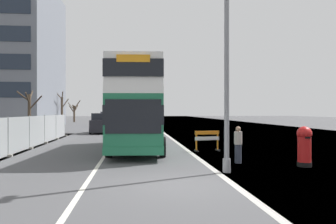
{
  "coord_description": "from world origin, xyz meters",
  "views": [
    {
      "loc": [
        -1.28,
        -10.26,
        2.25
      ],
      "look_at": [
        0.35,
        6.21,
        2.2
      ],
      "focal_mm": 36.3,
      "sensor_mm": 36.0,
      "label": 1
    }
  ],
  "objects_px": {
    "lamppost_foreground": "(227,66)",
    "pedestrian_at_kerb": "(238,145)",
    "car_oncoming_near": "(101,124)",
    "red_pillar_postbox": "(304,144)",
    "car_receding_mid": "(134,120)",
    "car_receding_far": "(107,119)",
    "double_decker_bus": "(139,106)",
    "roadworks_barrier": "(207,139)"
  },
  "relations": [
    {
      "from": "lamppost_foreground",
      "to": "car_oncoming_near",
      "type": "bearing_deg",
      "value": 106.44
    },
    {
      "from": "car_receding_mid",
      "to": "car_receding_far",
      "type": "height_order",
      "value": "car_receding_mid"
    },
    {
      "from": "double_decker_bus",
      "to": "pedestrian_at_kerb",
      "type": "relative_size",
      "value": 6.69
    },
    {
      "from": "car_receding_mid",
      "to": "pedestrian_at_kerb",
      "type": "height_order",
      "value": "car_receding_mid"
    },
    {
      "from": "roadworks_barrier",
      "to": "car_receding_mid",
      "type": "distance_m",
      "value": 25.35
    },
    {
      "from": "car_receding_mid",
      "to": "car_receding_far",
      "type": "distance_m",
      "value": 8.94
    },
    {
      "from": "red_pillar_postbox",
      "to": "car_receding_mid",
      "type": "height_order",
      "value": "car_receding_mid"
    },
    {
      "from": "lamppost_foreground",
      "to": "pedestrian_at_kerb",
      "type": "xyz_separation_m",
      "value": [
        1.09,
        2.1,
        -3.1
      ]
    },
    {
      "from": "roadworks_barrier",
      "to": "car_receding_far",
      "type": "relative_size",
      "value": 0.36
    },
    {
      "from": "car_oncoming_near",
      "to": "car_receding_mid",
      "type": "xyz_separation_m",
      "value": [
        3.3,
        8.8,
        0.15
      ]
    },
    {
      "from": "double_decker_bus",
      "to": "roadworks_barrier",
      "type": "distance_m",
      "value": 4.36
    },
    {
      "from": "double_decker_bus",
      "to": "red_pillar_postbox",
      "type": "bearing_deg",
      "value": -44.99
    },
    {
      "from": "red_pillar_postbox",
      "to": "car_oncoming_near",
      "type": "relative_size",
      "value": 0.36
    },
    {
      "from": "car_oncoming_near",
      "to": "pedestrian_at_kerb",
      "type": "distance_m",
      "value": 22.04
    },
    {
      "from": "red_pillar_postbox",
      "to": "car_oncoming_near",
      "type": "height_order",
      "value": "car_oncoming_near"
    },
    {
      "from": "lamppost_foreground",
      "to": "car_oncoming_near",
      "type": "height_order",
      "value": "lamppost_foreground"
    },
    {
      "from": "lamppost_foreground",
      "to": "pedestrian_at_kerb",
      "type": "distance_m",
      "value": 3.9
    },
    {
      "from": "double_decker_bus",
      "to": "pedestrian_at_kerb",
      "type": "height_order",
      "value": "double_decker_bus"
    },
    {
      "from": "car_oncoming_near",
      "to": "car_receding_mid",
      "type": "height_order",
      "value": "car_receding_mid"
    },
    {
      "from": "car_receding_mid",
      "to": "car_receding_far",
      "type": "relative_size",
      "value": 1.08
    },
    {
      "from": "double_decker_bus",
      "to": "lamppost_foreground",
      "type": "height_order",
      "value": "lamppost_foreground"
    },
    {
      "from": "lamppost_foreground",
      "to": "car_receding_mid",
      "type": "bearing_deg",
      "value": 96.17
    },
    {
      "from": "red_pillar_postbox",
      "to": "car_receding_mid",
      "type": "distance_m",
      "value": 31.3
    },
    {
      "from": "double_decker_bus",
      "to": "car_oncoming_near",
      "type": "relative_size",
      "value": 2.33
    },
    {
      "from": "double_decker_bus",
      "to": "red_pillar_postbox",
      "type": "height_order",
      "value": "double_decker_bus"
    },
    {
      "from": "car_oncoming_near",
      "to": "car_receding_far",
      "type": "xyz_separation_m",
      "value": [
        -0.77,
        16.76,
        0.04
      ]
    },
    {
      "from": "lamppost_foreground",
      "to": "pedestrian_at_kerb",
      "type": "bearing_deg",
      "value": 62.68
    },
    {
      "from": "car_receding_mid",
      "to": "lamppost_foreground",
      "type": "bearing_deg",
      "value": -83.83
    },
    {
      "from": "car_oncoming_near",
      "to": "car_receding_far",
      "type": "distance_m",
      "value": 16.78
    },
    {
      "from": "car_oncoming_near",
      "to": "car_receding_far",
      "type": "relative_size",
      "value": 1.11
    },
    {
      "from": "car_receding_far",
      "to": "pedestrian_at_kerb",
      "type": "xyz_separation_m",
      "value": [
        8.56,
        -37.38,
        -0.21
      ]
    },
    {
      "from": "car_oncoming_near",
      "to": "car_receding_far",
      "type": "height_order",
      "value": "car_receding_far"
    },
    {
      "from": "roadworks_barrier",
      "to": "red_pillar_postbox",
      "type": "bearing_deg",
      "value": -62.96
    },
    {
      "from": "pedestrian_at_kerb",
      "to": "double_decker_bus",
      "type": "bearing_deg",
      "value": 127.4
    },
    {
      "from": "double_decker_bus",
      "to": "car_receding_mid",
      "type": "height_order",
      "value": "double_decker_bus"
    },
    {
      "from": "double_decker_bus",
      "to": "car_receding_far",
      "type": "bearing_deg",
      "value": 97.79
    },
    {
      "from": "lamppost_foreground",
      "to": "red_pillar_postbox",
      "type": "height_order",
      "value": "lamppost_foreground"
    },
    {
      "from": "car_receding_far",
      "to": "lamppost_foreground",
      "type": "bearing_deg",
      "value": -79.28
    },
    {
      "from": "car_oncoming_near",
      "to": "car_receding_mid",
      "type": "bearing_deg",
      "value": 69.47
    },
    {
      "from": "double_decker_bus",
      "to": "roadworks_barrier",
      "type": "xyz_separation_m",
      "value": [
        3.79,
        -1.09,
        -1.86
      ]
    },
    {
      "from": "lamppost_foreground",
      "to": "car_receding_far",
      "type": "distance_m",
      "value": 40.29
    },
    {
      "from": "car_receding_far",
      "to": "pedestrian_at_kerb",
      "type": "height_order",
      "value": "car_receding_far"
    }
  ]
}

